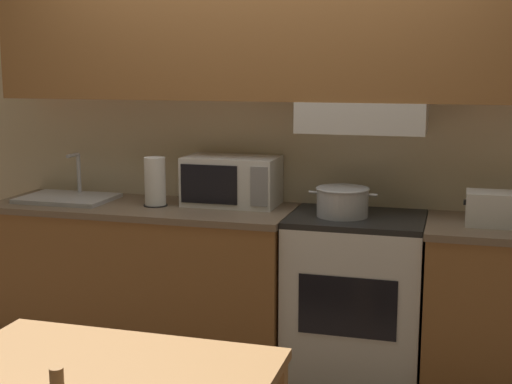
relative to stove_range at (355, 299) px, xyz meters
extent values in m
plane|color=#3D2D23|center=(-0.52, 0.28, -0.45)|extent=(16.00, 16.00, 0.00)
cube|color=beige|center=(-0.52, 0.30, 0.82)|extent=(5.46, 0.05, 2.55)
cube|color=#936033|center=(-0.52, 0.12, 1.39)|extent=(3.06, 0.32, 0.71)
cube|color=silver|center=(0.00, 0.12, 0.96)|extent=(0.66, 0.34, 0.16)
cube|color=#936033|center=(-1.21, -0.02, -0.02)|extent=(1.69, 0.59, 0.87)
cube|color=#75604C|center=(-1.21, -0.02, 0.43)|extent=(1.71, 0.61, 0.04)
cube|color=#936033|center=(0.69, -0.02, -0.02)|extent=(0.65, 0.59, 0.87)
cube|color=#75604C|center=(0.69, -0.02, 0.43)|extent=(0.67, 0.61, 0.04)
cube|color=silver|center=(0.00, 0.00, -0.02)|extent=(0.70, 0.56, 0.88)
cube|color=black|center=(0.00, 0.00, 0.44)|extent=(0.70, 0.56, 0.03)
cube|color=black|center=(0.00, -0.28, 0.05)|extent=(0.49, 0.01, 0.31)
cylinder|color=black|center=(-0.16, -0.11, 0.45)|extent=(0.10, 0.10, 0.01)
cylinder|color=black|center=(0.16, -0.11, 0.45)|extent=(0.10, 0.10, 0.01)
cylinder|color=black|center=(-0.16, 0.11, 0.45)|extent=(0.10, 0.10, 0.01)
cylinder|color=black|center=(0.16, 0.11, 0.45)|extent=(0.10, 0.10, 0.01)
cylinder|color=#B7BABF|center=(-0.07, -0.02, 0.53)|extent=(0.27, 0.27, 0.15)
torus|color=#B7BABF|center=(-0.07, -0.02, 0.60)|extent=(0.28, 0.28, 0.01)
cylinder|color=#B7BABF|center=(-0.23, -0.02, 0.57)|extent=(0.05, 0.01, 0.01)
cylinder|color=#B7BABF|center=(0.08, -0.02, 0.57)|extent=(0.05, 0.01, 0.01)
cube|color=silver|center=(-0.72, 0.12, 0.59)|extent=(0.52, 0.30, 0.27)
cube|color=black|center=(-0.80, -0.03, 0.59)|extent=(0.32, 0.01, 0.21)
cube|color=gray|center=(-0.52, -0.03, 0.59)|extent=(0.09, 0.01, 0.21)
cube|color=silver|center=(0.67, -0.03, 0.53)|extent=(0.26, 0.20, 0.16)
cube|color=black|center=(0.53, -0.03, 0.56)|extent=(0.01, 0.02, 0.02)
cube|color=black|center=(0.58, -0.03, 0.61)|extent=(0.04, 0.14, 0.01)
cube|color=black|center=(0.64, -0.03, 0.61)|extent=(0.04, 0.14, 0.01)
cube|color=black|center=(0.70, -0.03, 0.61)|extent=(0.04, 0.14, 0.01)
cube|color=#B7BABF|center=(-1.68, -0.02, 0.46)|extent=(0.52, 0.37, 0.02)
cube|color=#4C4F54|center=(-1.68, -0.04, 0.47)|extent=(0.44, 0.28, 0.01)
cylinder|color=#B7BABF|center=(-1.68, 0.12, 0.59)|extent=(0.02, 0.02, 0.23)
cylinder|color=#B7BABF|center=(-1.68, 0.06, 0.71)|extent=(0.02, 0.12, 0.02)
cylinder|color=black|center=(-1.12, -0.03, 0.46)|extent=(0.13, 0.13, 0.01)
cylinder|color=white|center=(-1.12, -0.03, 0.59)|extent=(0.12, 0.12, 0.27)
cube|color=#9E7042|center=(-0.56, -1.74, 0.26)|extent=(1.06, 0.69, 0.04)
camera|label=1|loc=(0.48, -3.63, 1.22)|focal=50.00mm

